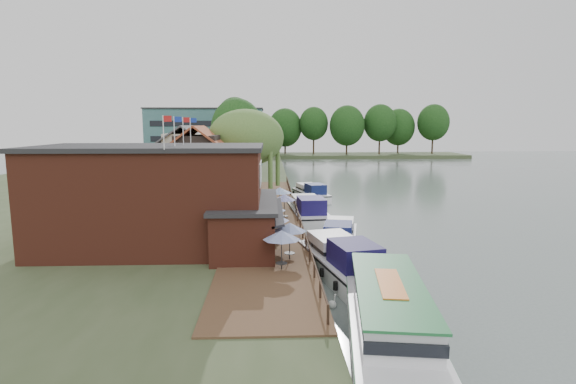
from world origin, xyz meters
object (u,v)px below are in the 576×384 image
object	(u,v)px
willow	(246,155)
umbrella_6	(280,199)
cruiser_0	(342,255)
hotel_block	(207,136)
umbrella_5	(284,207)
umbrella_0	(282,250)
pub	(181,197)
umbrella_4	(268,211)
umbrella_1	(290,241)
umbrella_2	(273,229)
cruiser_3	(311,191)
umbrella_3	(271,218)
cruiser_2	(308,208)
tour_boat	(391,318)
cottage_c	(227,155)
cottage_a	(200,168)
swan	(332,304)
cottage_b	(188,160)
cruiser_1	(339,233)

from	to	relation	value
willow	umbrella_6	world-z (taller)	willow
willow	cruiser_0	bearing A→B (deg)	-72.66
hotel_block	umbrella_5	size ratio (longest dim) A/B	10.69
umbrella_0	umbrella_5	size ratio (longest dim) A/B	1.00
willow	umbrella_5	world-z (taller)	willow
pub	umbrella_4	world-z (taller)	pub
umbrella_1	umbrella_2	distance (m)	3.39
pub	cruiser_3	bearing A→B (deg)	66.44
hotel_block	umbrella_3	world-z (taller)	hotel_block
cruiser_2	tour_boat	bearing A→B (deg)	-91.68
umbrella_6	hotel_block	bearing A→B (deg)	104.63
umbrella_0	cruiser_0	distance (m)	4.51
umbrella_1	cruiser_2	xyz separation A→B (m)	(2.57, 16.66, -0.94)
umbrella_2	umbrella_5	size ratio (longest dim) A/B	1.00
cottage_c	umbrella_3	distance (m)	31.14
umbrella_4	cruiser_3	world-z (taller)	umbrella_4
cruiser_2	cottage_a	bearing A→B (deg)	166.72
cottage_c	umbrella_1	bearing A→B (deg)	-78.71
umbrella_2	pub	bearing A→B (deg)	178.98
cruiser_3	swan	world-z (taller)	cruiser_3
willow	umbrella_4	distance (m)	14.20
hotel_block	cruiser_0	size ratio (longest dim) A/B	2.34
umbrella_6	cruiser_3	distance (m)	14.23
cottage_b	umbrella_1	world-z (taller)	cottage_b
umbrella_4	umbrella_6	bearing A→B (deg)	79.77
cruiser_3	tour_boat	world-z (taller)	tour_boat
umbrella_3	umbrella_1	bearing A→B (deg)	-80.76
umbrella_1	umbrella_0	bearing A→B (deg)	-105.22
umbrella_6	cruiser_2	distance (m)	3.04
cruiser_2	tour_boat	size ratio (longest dim) A/B	0.85
hotel_block	cruiser_2	xyz separation A→B (m)	(18.02, -57.67, -5.81)
umbrella_1	cruiser_2	size ratio (longest dim) A/B	0.22
umbrella_2	umbrella_1	bearing A→B (deg)	-72.03
umbrella_5	cruiser_1	distance (m)	6.68
umbrella_6	cruiser_0	world-z (taller)	umbrella_6
umbrella_0	umbrella_5	bearing A→B (deg)	87.52
cottage_a	tour_boat	xyz separation A→B (m)	(12.40, -28.18, -3.84)
umbrella_5	cruiser_2	world-z (taller)	umbrella_5
umbrella_4	tour_boat	world-z (taller)	umbrella_4
umbrella_4	pub	bearing A→B (deg)	-132.47
pub	umbrella_4	xyz separation A→B (m)	(6.04, 6.59, -2.36)
umbrella_3	swan	distance (m)	12.90
umbrella_5	cruiser_2	bearing A→B (deg)	62.07
hotel_block	umbrella_1	bearing A→B (deg)	-78.26
cottage_c	cruiser_0	bearing A→B (deg)	-73.88
umbrella_5	cruiser_2	size ratio (longest dim) A/B	0.22
pub	umbrella_3	bearing A→B (deg)	30.06
hotel_block	cruiser_0	xyz separation A→B (m)	(18.82, -74.44, -5.82)
pub	umbrella_0	bearing A→B (deg)	-38.27
swan	umbrella_5	bearing A→B (deg)	96.65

